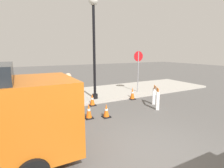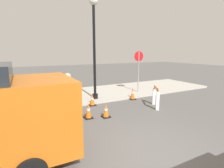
% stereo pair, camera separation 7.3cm
% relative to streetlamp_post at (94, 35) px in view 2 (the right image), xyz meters
% --- Properties ---
extents(ground_plane, '(60.00, 60.00, 0.00)m').
position_rel_streetlamp_post_xyz_m(ground_plane, '(-0.73, -5.14, -3.32)').
color(ground_plane, '#565451').
extents(sidewalk_slab, '(18.00, 3.69, 0.11)m').
position_rel_streetlamp_post_xyz_m(sidewalk_slab, '(-0.73, 1.21, -3.27)').
color(sidewalk_slab, '#ADA89E').
rests_on(sidewalk_slab, ground_plane).
extents(streetlamp_post, '(0.44, 0.44, 4.99)m').
position_rel_streetlamp_post_xyz_m(streetlamp_post, '(0.00, 0.00, 0.00)').
color(streetlamp_post, black).
rests_on(streetlamp_post, sidewalk_slab).
extents(stop_sign, '(0.60, 0.06, 2.43)m').
position_rel_streetlamp_post_xyz_m(stop_sign, '(2.91, 0.25, -1.59)').
color(stop_sign, gray).
rests_on(stop_sign, sidewalk_slab).
extents(barricade_0, '(0.38, 0.82, 0.99)m').
position_rel_streetlamp_post_xyz_m(barricade_0, '(-1.14, -0.79, -2.79)').
color(barricade_0, white).
rests_on(barricade_0, ground_plane).
extents(barricade_1, '(0.56, 0.82, 0.95)m').
position_rel_streetlamp_post_xyz_m(barricade_1, '(2.01, -2.33, -2.80)').
color(barricade_1, white).
rests_on(barricade_1, ground_plane).
extents(traffic_cone_0, '(0.30, 0.30, 0.58)m').
position_rel_streetlamp_post_xyz_m(traffic_cone_0, '(-0.45, -0.74, -3.05)').
color(traffic_cone_0, black).
rests_on(traffic_cone_0, ground_plane).
extents(traffic_cone_1, '(0.30, 0.30, 0.66)m').
position_rel_streetlamp_post_xyz_m(traffic_cone_1, '(-1.46, -1.90, -3.00)').
color(traffic_cone_1, black).
rests_on(traffic_cone_1, ground_plane).
extents(traffic_cone_2, '(0.30, 0.30, 0.66)m').
position_rel_streetlamp_post_xyz_m(traffic_cone_2, '(1.84, -0.74, -3.00)').
color(traffic_cone_2, black).
rests_on(traffic_cone_2, ground_plane).
extents(traffic_cone_3, '(0.30, 0.30, 0.53)m').
position_rel_streetlamp_post_xyz_m(traffic_cone_3, '(-0.54, -2.40, -3.07)').
color(traffic_cone_3, black).
rests_on(traffic_cone_3, ground_plane).
extents(traffic_cone_4, '(0.30, 0.30, 0.60)m').
position_rel_streetlamp_post_xyz_m(traffic_cone_4, '(-1.18, -2.19, -3.03)').
color(traffic_cone_4, black).
rests_on(traffic_cone_4, ground_plane).
extents(person_worker, '(0.41, 0.41, 1.79)m').
position_rel_streetlamp_post_xyz_m(person_worker, '(-1.93, -2.32, -2.35)').
color(person_worker, '#33333D').
rests_on(person_worker, ground_plane).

